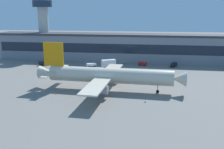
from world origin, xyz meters
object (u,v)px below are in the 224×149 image
Objects in this scene: baggage_tug at (41,61)px; catering_truck at (109,63)px; airliner at (108,75)px; traffic_cone_1 at (145,101)px; belt_loader at (174,64)px; control_tower at (43,21)px; pushback_tractor at (91,65)px; traffic_cone_0 at (56,94)px; crew_van at (44,63)px; follow_me_car at (142,64)px.

catering_truck is (39.91, -6.12, 1.21)m from baggage_tug.
catering_truck is (-6.56, 39.63, -3.24)m from airliner.
traffic_cone_1 is (20.70, -51.21, -1.96)m from catering_truck.
airliner is 54.88m from belt_loader.
traffic_cone_1 is (66.03, -76.15, -22.38)m from control_tower.
baggage_tug is (-73.09, -2.04, -0.07)m from belt_loader.
catering_truck reaches higher than pushback_tractor.
traffic_cone_0 is 0.90× the size of traffic_cone_1.
crew_van is at bearing 117.37° from traffic_cone_0.
pushback_tractor is at bearing -170.59° from belt_loader.
crew_van is 52.84m from follow_me_car.
airliner is 44.05m from pushback_tractor.
pushback_tractor is (-16.26, 40.69, -4.49)m from airliner.
control_tower is 55.63m from catering_truck.
baggage_tug is at bearing -73.94° from control_tower.
control_tower is 103.24m from traffic_cone_1.
traffic_cone_0 is (-43.64, -55.84, -0.85)m from belt_loader.
crew_van is 35.48m from catering_truck.
airliner is 90.89× the size of traffic_cone_0.
belt_loader is 43.46m from pushback_tractor.
pushback_tractor is 48.75m from traffic_cone_0.
traffic_cone_0 is (-0.77, -48.74, -0.75)m from pushback_tractor.
baggage_tug is at bearing 171.28° from catering_truck.
belt_loader is 60.67m from traffic_cone_1.
catering_truck is at bearing -166.18° from belt_loader.
pushback_tractor is at bearing 0.99° from crew_van.
airliner is 81.90× the size of traffic_cone_1.
traffic_cone_0 is (-17.03, -8.05, -5.23)m from airliner.
follow_me_car is (10.23, 48.05, -4.44)m from airliner.
control_tower is at bearing 106.06° from baggage_tug.
catering_truck is (-16.80, -8.41, 1.20)m from follow_me_car.
traffic_cone_0 is at bearing -90.90° from pushback_tractor.
control_tower is 7.74× the size of follow_me_car.
airliner is 65.37m from baggage_tug.
baggage_tug is at bearing 118.70° from traffic_cone_0.
follow_me_car is (-16.38, 0.25, -0.06)m from belt_loader.
control_tower is at bearing 167.94° from belt_loader.
follow_me_car is 0.63× the size of catering_truck.
traffic_cone_1 is at bearing -101.87° from belt_loader.
control_tower is at bearing 146.17° from pushback_tractor.
follow_me_car is at bearing 77.98° from airliner.
catering_truck is at bearing -6.22° from pushback_tractor.
crew_van is 54.39m from traffic_cone_0.
control_tower is 4.90× the size of catering_truck.
pushback_tractor is at bearing 111.78° from airliner.
airliner is at bearing -119.11° from belt_loader.
crew_van is 1.45× the size of baggage_tug.
traffic_cone_1 is (56.16, -51.82, -1.13)m from crew_van.
traffic_cone_0 is (29.45, -53.80, -0.79)m from baggage_tug.
pushback_tractor reaches higher than traffic_cone_0.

